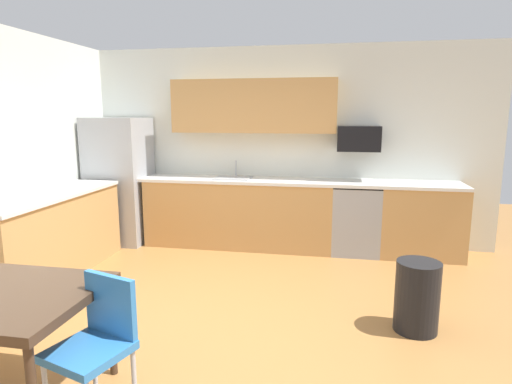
# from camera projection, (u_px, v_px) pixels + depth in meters

# --- Properties ---
(ground_plane) EXTENTS (12.00, 12.00, 0.00)m
(ground_plane) POSITION_uv_depth(u_px,v_px,m) (234.00, 328.00, 3.63)
(ground_plane) COLOR #9E6B38
(wall_back) EXTENTS (5.80, 0.10, 2.70)m
(wall_back) POSITION_uv_depth(u_px,v_px,m) (278.00, 147.00, 5.95)
(wall_back) COLOR silver
(wall_back) RESTS_ON ground
(cabinet_run_back) EXTENTS (2.53, 0.60, 0.90)m
(cabinet_run_back) POSITION_uv_depth(u_px,v_px,m) (239.00, 214.00, 5.86)
(cabinet_run_back) COLOR tan
(cabinet_run_back) RESTS_ON ground
(cabinet_run_back_right) EXTENTS (1.02, 0.60, 0.90)m
(cabinet_run_back_right) POSITION_uv_depth(u_px,v_px,m) (421.00, 221.00, 5.43)
(cabinet_run_back_right) COLOR tan
(cabinet_run_back_right) RESTS_ON ground
(cabinet_run_left) EXTENTS (0.60, 2.00, 0.90)m
(cabinet_run_left) POSITION_uv_depth(u_px,v_px,m) (49.00, 237.00, 4.74)
(cabinet_run_left) COLOR tan
(cabinet_run_left) RESTS_ON ground
(countertop_back) EXTENTS (4.80, 0.64, 0.04)m
(countertop_back) POSITION_uv_depth(u_px,v_px,m) (274.00, 181.00, 5.69)
(countertop_back) COLOR silver
(countertop_back) RESTS_ON cabinet_run_back
(countertop_left) EXTENTS (0.64, 2.00, 0.04)m
(countertop_left) POSITION_uv_depth(u_px,v_px,m) (46.00, 196.00, 4.66)
(countertop_left) COLOR silver
(countertop_left) RESTS_ON cabinet_run_left
(upper_cabinets_back) EXTENTS (2.20, 0.34, 0.70)m
(upper_cabinets_back) POSITION_uv_depth(u_px,v_px,m) (254.00, 106.00, 5.70)
(upper_cabinets_back) COLOR tan
(refrigerator) EXTENTS (0.76, 0.70, 1.75)m
(refrigerator) POSITION_uv_depth(u_px,v_px,m) (120.00, 181.00, 6.02)
(refrigerator) COLOR #9EA0A5
(refrigerator) RESTS_ON ground
(oven_range) EXTENTS (0.60, 0.60, 0.91)m
(oven_range) POSITION_uv_depth(u_px,v_px,m) (356.00, 218.00, 5.58)
(oven_range) COLOR #999BA0
(oven_range) RESTS_ON ground
(microwave) EXTENTS (0.54, 0.36, 0.32)m
(microwave) POSITION_uv_depth(u_px,v_px,m) (359.00, 139.00, 5.49)
(microwave) COLOR black
(sink_basin) EXTENTS (0.48, 0.40, 0.14)m
(sink_basin) POSITION_uv_depth(u_px,v_px,m) (233.00, 183.00, 5.80)
(sink_basin) COLOR #A5A8AD
(sink_basin) RESTS_ON countertop_back
(sink_faucet) EXTENTS (0.02, 0.02, 0.24)m
(sink_faucet) POSITION_uv_depth(u_px,v_px,m) (236.00, 169.00, 5.95)
(sink_faucet) COLOR #B2B5BA
(sink_faucet) RESTS_ON countertop_back
(chair_near_table) EXTENTS (0.50, 0.50, 0.85)m
(chair_near_table) POSITION_uv_depth(u_px,v_px,m) (98.00, 337.00, 2.50)
(chair_near_table) COLOR #2D72B7
(chair_near_table) RESTS_ON ground
(trash_bin) EXTENTS (0.36, 0.36, 0.60)m
(trash_bin) POSITION_uv_depth(u_px,v_px,m) (417.00, 296.00, 3.55)
(trash_bin) COLOR black
(trash_bin) RESTS_ON ground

